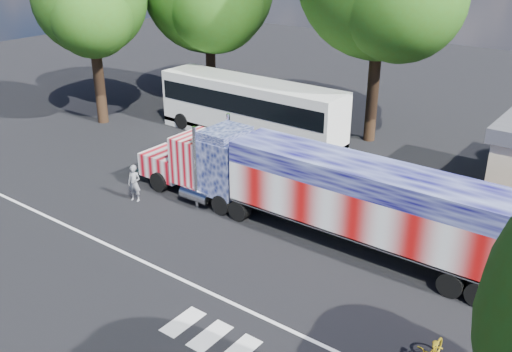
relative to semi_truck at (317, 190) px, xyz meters
The scene contains 5 objects.
ground 4.86m from the semi_truck, 135.75° to the right, with size 100.00×100.00×0.00m, color black.
lane_markings 7.29m from the semi_truck, 101.92° to the right, with size 30.00×2.67×0.01m.
semi_truck is the anchor object (origin of this frame).
coach_bus 12.63m from the semi_truck, 140.24° to the left, with size 12.52×2.91×3.64m.
woman 9.09m from the semi_truck, 164.16° to the right, with size 0.66×0.44×1.82m, color slate.
Camera 1 is at (14.11, -15.77, 12.14)m, focal length 40.00 mm.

